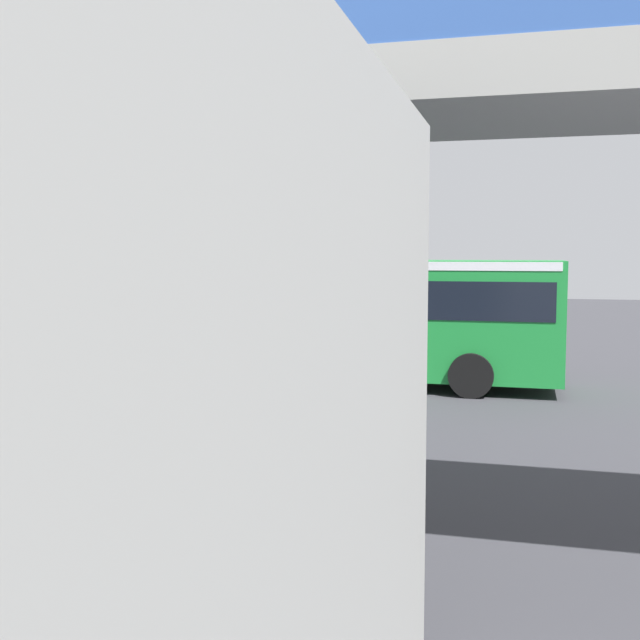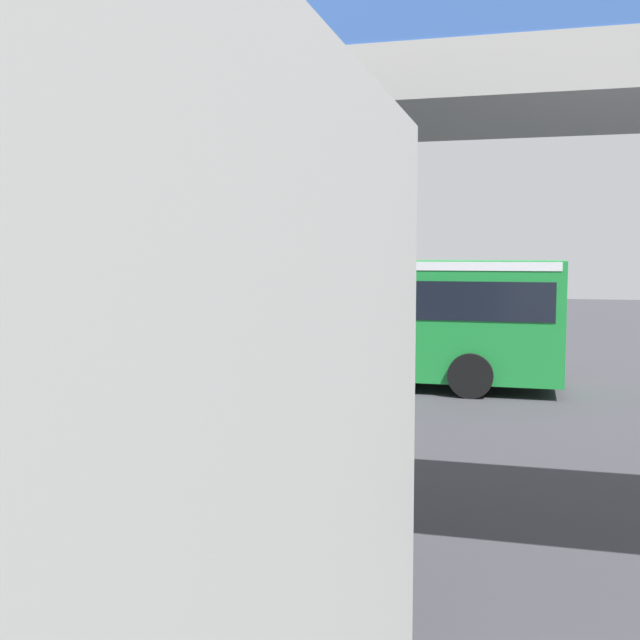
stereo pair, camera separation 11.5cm
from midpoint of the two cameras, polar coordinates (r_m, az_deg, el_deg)
ground at (r=19.27m, az=2.11°, el=-4.97°), size 80.00×80.00×0.00m
city_bus at (r=19.74m, az=0.55°, el=0.79°), size 11.54×2.85×3.15m
parked_van at (r=16.97m, az=-19.20°, el=-2.56°), size 4.80×2.17×2.05m
pedestrian at (r=22.45m, az=7.19°, el=-1.30°), size 0.38×0.38×1.79m
traffic_sign at (r=26.34m, az=-12.49°, el=1.74°), size 0.08×0.60×2.80m
lane_dash_leftmost at (r=21.20m, az=14.23°, el=-4.19°), size 2.00×0.20×0.01m
lane_dash_left at (r=21.61m, az=3.55°, el=-3.88°), size 2.00×0.20×0.01m
lane_dash_centre at (r=22.73m, az=-6.40°, el=-3.46°), size 2.00×0.20×0.01m
pedestrian_overpass at (r=9.22m, az=-12.73°, el=12.97°), size 31.08×2.60×6.26m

